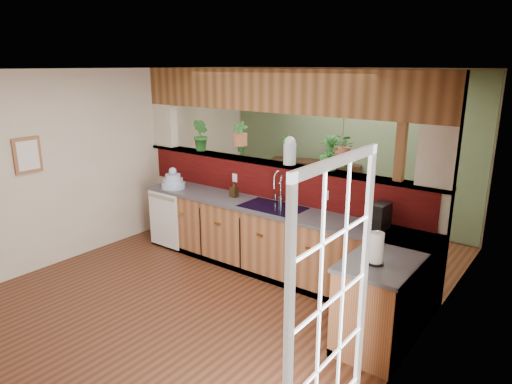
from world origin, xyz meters
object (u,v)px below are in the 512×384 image
Objects in this scene: coffee_maker at (380,218)px; shelving_console at (315,191)px; faucet at (279,186)px; soap_dispenser at (234,189)px; paper_towel at (376,249)px; dish_stack at (173,182)px; glass_jar at (290,150)px.

shelving_console is at bearing 137.09° from coffee_maker.
soap_dispenser is at bearing -171.73° from faucet.
shelving_console is at bearing 107.28° from faucet.
faucet is at bearing 150.05° from paper_towel.
faucet is at bearing -91.09° from shelving_console.
faucet is 2.13× the size of soap_dispenser.
coffee_maker is at bearing -65.52° from shelving_console.
dish_stack is 1.86m from glass_jar.
glass_jar is (1.70, 0.49, 0.58)m from dish_stack.
dish_stack is 1.08× the size of paper_towel.
soap_dispenser is 2.27m from shelving_console.
shelving_console is (0.01, 2.22, -0.51)m from soap_dispenser.
paper_towel is 0.20× the size of shelving_console.
soap_dispenser is (-0.67, -0.10, -0.14)m from faucet.
soap_dispenser is 0.57× the size of glass_jar.
soap_dispenser is 0.71× the size of coffee_maker.
dish_stack is at bearing 167.88° from paper_towel.
coffee_maker is at bearing -0.74° from soap_dispenser.
coffee_maker is 0.91× the size of paper_towel.
paper_towel reaches higher than soap_dispenser.
faucet reaches higher than dish_stack.
coffee_maker is at bearing -13.72° from glass_jar.
coffee_maker is 0.80× the size of glass_jar.
dish_stack is 1.67× the size of soap_dispenser.
faucet is 1.71m from dish_stack.
glass_jar reaches higher than soap_dispenser.
shelving_console is at bearing 109.63° from glass_jar.
coffee_maker is at bearing -5.00° from faucet.
glass_jar is at bearing 24.55° from soap_dispenser.
paper_towel reaches higher than coffee_maker.
dish_stack is at bearing -173.04° from coffee_maker.
faucet is 1.43m from coffee_maker.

